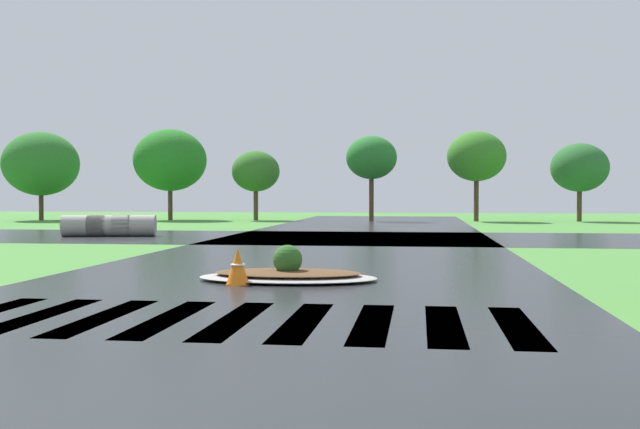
{
  "coord_description": "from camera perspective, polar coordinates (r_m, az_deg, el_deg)",
  "views": [
    {
      "loc": [
        2.38,
        -4.72,
        1.66
      ],
      "look_at": [
        0.29,
        11.23,
        1.21
      ],
      "focal_mm": 42.53,
      "sensor_mm": 36.0,
      "label": 1
    }
  ],
  "objects": [
    {
      "name": "drainage_pipe_stack",
      "position": [
        30.2,
        -15.58,
        -0.82
      ],
      "size": [
        3.6,
        1.54,
        0.82
      ],
      "color": "#9E9B93",
      "rests_on": "ground"
    },
    {
      "name": "background_treeline",
      "position": [
        46.28,
        -6.12,
        3.92
      ],
      "size": [
        36.3,
        6.15,
        5.63
      ],
      "color": "#4C3823",
      "rests_on": "ground"
    },
    {
      "name": "median_island",
      "position": [
        14.42,
        -2.45,
        -4.47
      ],
      "size": [
        3.41,
        1.92,
        0.68
      ],
      "color": "#9E9B93",
      "rests_on": "ground"
    },
    {
      "name": "asphalt_roadway",
      "position": [
        15.0,
        -1.73,
        -4.72
      ],
      "size": [
        9.99,
        80.0,
        0.01
      ],
      "primitive_type": "cube",
      "color": "#232628",
      "rests_on": "ground"
    },
    {
      "name": "crosswalk_stripes",
      "position": [
        10.05,
        -6.41,
        -7.88
      ],
      "size": [
        7.65,
        3.1,
        0.01
      ],
      "color": "white",
      "rests_on": "ground"
    },
    {
      "name": "traffic_cone",
      "position": [
        13.78,
        -6.21,
        -3.95
      ],
      "size": [
        0.43,
        0.43,
        0.67
      ],
      "color": "orange",
      "rests_on": "ground"
    },
    {
      "name": "asphalt_cross_road",
      "position": [
        28.18,
        2.6,
        -1.76
      ],
      "size": [
        90.0,
        8.99,
        0.01
      ],
      "primitive_type": "cube",
      "color": "#232628",
      "rests_on": "ground"
    }
  ]
}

